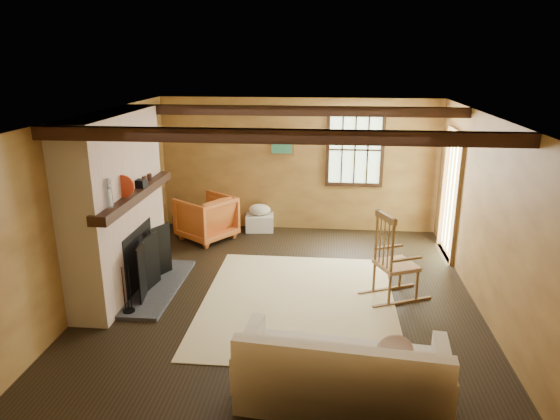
# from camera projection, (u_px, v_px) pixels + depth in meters

# --- Properties ---
(ground) EXTENTS (5.50, 5.50, 0.00)m
(ground) POSITION_uv_depth(u_px,v_px,m) (285.00, 294.00, 6.76)
(ground) COLOR black
(ground) RESTS_ON ground
(room_envelope) EXTENTS (5.02, 5.52, 2.44)m
(room_envelope) POSITION_uv_depth(u_px,v_px,m) (304.00, 173.00, 6.50)
(room_envelope) COLOR #A9803C
(room_envelope) RESTS_ON ground
(fireplace) EXTENTS (1.02, 2.30, 2.40)m
(fireplace) POSITION_uv_depth(u_px,v_px,m) (119.00, 212.00, 6.64)
(fireplace) COLOR #AE6443
(fireplace) RESTS_ON ground
(rug) EXTENTS (2.50, 3.00, 0.01)m
(rug) POSITION_uv_depth(u_px,v_px,m) (298.00, 302.00, 6.55)
(rug) COLOR beige
(rug) RESTS_ON ground
(rocking_chair) EXTENTS (0.97, 0.76, 1.19)m
(rocking_chair) POSITION_uv_depth(u_px,v_px,m) (394.00, 262.00, 6.53)
(rocking_chair) COLOR #AB7E53
(rocking_chair) RESTS_ON ground
(sofa) EXTENTS (1.98, 1.02, 0.77)m
(sofa) POSITION_uv_depth(u_px,v_px,m) (342.00, 377.00, 4.57)
(sofa) COLOR white
(sofa) RESTS_ON ground
(firewood_pile) EXTENTS (0.62, 0.11, 0.23)m
(firewood_pile) POSITION_uv_depth(u_px,v_px,m) (189.00, 221.00, 9.39)
(firewood_pile) COLOR brown
(firewood_pile) RESTS_ON ground
(laundry_basket) EXTENTS (0.53, 0.43, 0.30)m
(laundry_basket) POSITION_uv_depth(u_px,v_px,m) (260.00, 223.00, 9.20)
(laundry_basket) COLOR white
(laundry_basket) RESTS_ON ground
(basket_pillow) EXTENTS (0.44, 0.37, 0.20)m
(basket_pillow) POSITION_uv_depth(u_px,v_px,m) (260.00, 210.00, 9.12)
(basket_pillow) COLOR white
(basket_pillow) RESTS_ON laundry_basket
(armchair) EXTENTS (1.17, 1.17, 0.78)m
(armchair) POSITION_uv_depth(u_px,v_px,m) (206.00, 218.00, 8.70)
(armchair) COLOR #BF6026
(armchair) RESTS_ON ground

